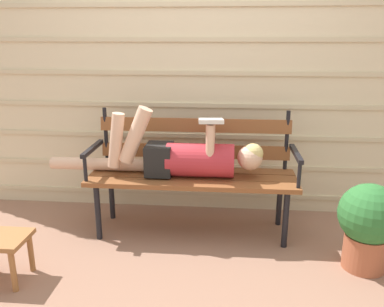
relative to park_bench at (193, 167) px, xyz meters
name	(u,v)px	position (x,y,z in m)	size (l,w,h in m)	color
ground_plane	(191,238)	(0.00, -0.19, -0.52)	(12.00, 12.00, 0.00)	#936B56
house_siding	(197,73)	(0.00, 0.43, 0.69)	(4.61, 0.08, 2.43)	beige
park_bench	(193,167)	(0.00, 0.00, 0.00)	(1.60, 0.49, 0.95)	brown
reclining_person	(182,156)	(-0.07, -0.07, 0.11)	(1.68, 0.27, 0.55)	#B72D38
potted_plant	(368,222)	(1.20, -0.48, -0.19)	(0.40, 0.40, 0.60)	#AD5B3D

